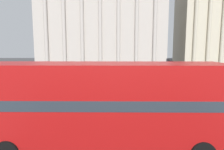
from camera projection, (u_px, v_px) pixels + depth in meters
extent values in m
cylinder|color=black|center=(182.00, 129.00, 10.65)|extent=(1.06, 0.22, 1.06)
cylinder|color=black|center=(32.00, 129.00, 10.74)|extent=(1.06, 0.22, 1.06)
cube|color=#B71414|center=(106.00, 122.00, 9.32)|extent=(10.87, 2.54, 1.76)
cube|color=#2D3842|center=(105.00, 99.00, 9.18)|extent=(10.65, 2.57, 0.45)
cube|color=#B71414|center=(105.00, 79.00, 9.05)|extent=(10.87, 2.54, 1.42)
cube|color=#BCB2A8|center=(102.00, 22.00, 53.59)|extent=(32.56, 12.08, 23.92)
cylinder|color=#BCB2A8|center=(46.00, 26.00, 47.54)|extent=(0.90, 0.90, 20.33)
cylinder|color=#BCB2A8|center=(64.00, 26.00, 47.49)|extent=(0.90, 0.90, 20.33)
cylinder|color=#BCB2A8|center=(82.00, 26.00, 47.44)|extent=(0.90, 0.90, 20.33)
cylinder|color=#BCB2A8|center=(100.00, 26.00, 47.39)|extent=(0.90, 0.90, 20.33)
cylinder|color=#BCB2A8|center=(118.00, 26.00, 47.34)|extent=(0.90, 0.90, 20.33)
cylinder|color=#BCB2A8|center=(137.00, 26.00, 47.29)|extent=(0.90, 0.90, 20.33)
cylinder|color=#BCB2A8|center=(155.00, 26.00, 47.24)|extent=(0.90, 0.90, 20.33)
cube|color=beige|center=(219.00, 21.00, 56.76)|extent=(22.10, 11.28, 25.12)
cylinder|color=beige|center=(196.00, 25.00, 51.07)|extent=(0.90, 0.90, 21.35)
cylinder|color=beige|center=(209.00, 25.00, 51.03)|extent=(0.90, 0.90, 21.35)
cylinder|color=beige|center=(223.00, 25.00, 50.99)|extent=(0.90, 0.90, 21.35)
cylinder|color=black|center=(167.00, 92.00, 12.54)|extent=(0.12, 0.12, 4.17)
cube|color=black|center=(171.00, 66.00, 12.33)|extent=(0.20, 0.24, 0.70)
sphere|color=green|center=(173.00, 64.00, 12.31)|extent=(0.14, 0.14, 0.14)
cylinder|color=black|center=(166.00, 77.00, 20.14)|extent=(0.12, 0.12, 3.82)
cube|color=black|center=(169.00, 63.00, 19.94)|extent=(0.20, 0.24, 0.70)
sphere|color=gold|center=(170.00, 62.00, 19.92)|extent=(0.14, 0.14, 0.14)
cylinder|color=#282B33|center=(90.00, 80.00, 28.54)|extent=(0.14, 0.14, 0.80)
cylinder|color=#282B33|center=(92.00, 80.00, 28.54)|extent=(0.14, 0.14, 0.80)
cylinder|color=black|center=(91.00, 75.00, 28.45)|extent=(0.32, 0.32, 0.63)
sphere|color=tan|center=(91.00, 72.00, 28.39)|extent=(0.22, 0.22, 0.22)
cylinder|color=#282B33|center=(174.00, 80.00, 27.90)|extent=(0.14, 0.14, 0.80)
cylinder|color=#282B33|center=(176.00, 80.00, 27.90)|extent=(0.14, 0.14, 0.80)
cylinder|color=slate|center=(175.00, 75.00, 27.81)|extent=(0.32, 0.32, 0.63)
sphere|color=tan|center=(175.00, 72.00, 27.75)|extent=(0.22, 0.22, 0.22)
cylinder|color=#282B33|center=(158.00, 73.00, 35.86)|extent=(0.14, 0.14, 0.78)
cylinder|color=#282B33|center=(159.00, 73.00, 35.86)|extent=(0.14, 0.14, 0.78)
cylinder|color=#B22323|center=(159.00, 69.00, 35.77)|extent=(0.32, 0.32, 0.62)
sphere|color=tan|center=(159.00, 67.00, 35.72)|extent=(0.21, 0.21, 0.21)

